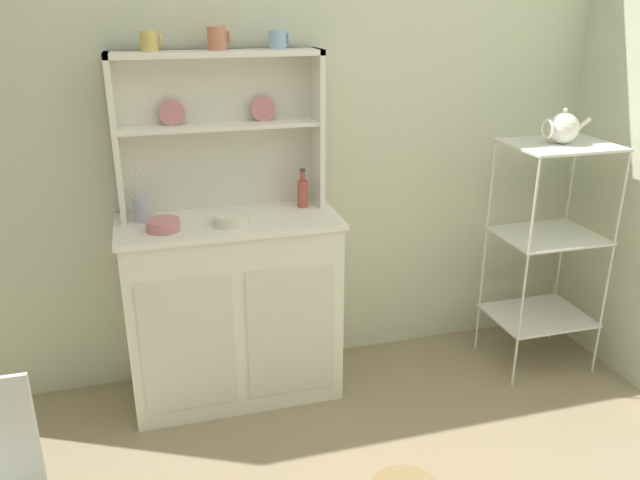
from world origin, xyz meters
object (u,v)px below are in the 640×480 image
at_px(porcelain_teapot, 563,128).
at_px(bakers_rack, 549,232).
at_px(jam_bottle, 303,192).
at_px(hutch_cabinet, 233,307).
at_px(cup_gold_0, 149,41).
at_px(utensil_jar, 143,208).
at_px(bowl_mixing_large, 163,225).
at_px(hutch_shelf_unit, 219,120).

bearing_deg(porcelain_teapot, bakers_rack, 0.00).
xyz_separation_m(bakers_rack, jam_bottle, (-1.19, 0.24, 0.23)).
bearing_deg(bakers_rack, hutch_cabinet, 174.46).
distance_m(bakers_rack, cup_gold_0, 2.05).
distance_m(cup_gold_0, utensil_jar, 0.70).
height_order(cup_gold_0, utensil_jar, cup_gold_0).
bearing_deg(bowl_mixing_large, cup_gold_0, 84.99).
height_order(hutch_shelf_unit, utensil_jar, hutch_shelf_unit).
distance_m(bakers_rack, utensil_jar, 1.94).
distance_m(hutch_cabinet, bowl_mixing_large, 0.54).
relative_size(bakers_rack, utensil_jar, 4.64).
relative_size(bowl_mixing_large, utensil_jar, 0.56).
bearing_deg(cup_gold_0, utensil_jar, -154.49).
bearing_deg(cup_gold_0, bowl_mixing_large, -95.01).
xyz_separation_m(cup_gold_0, bowl_mixing_large, (-0.02, -0.20, -0.73)).
distance_m(hutch_cabinet, porcelain_teapot, 1.74).
xyz_separation_m(utensil_jar, porcelain_teapot, (1.91, -0.23, 0.29)).
relative_size(hutch_cabinet, hutch_shelf_unit, 1.07).
bearing_deg(utensil_jar, hutch_cabinet, -12.17).
distance_m(bakers_rack, porcelain_teapot, 0.51).
height_order(hutch_shelf_unit, cup_gold_0, cup_gold_0).
relative_size(hutch_shelf_unit, bakers_rack, 0.78).
relative_size(cup_gold_0, jam_bottle, 0.48).
distance_m(hutch_cabinet, bakers_rack, 1.58).
distance_m(hutch_shelf_unit, jam_bottle, 0.50).
bearing_deg(jam_bottle, bakers_rack, -11.25).
height_order(hutch_shelf_unit, bakers_rack, hutch_shelf_unit).
relative_size(hutch_shelf_unit, porcelain_teapot, 3.88).
xyz_separation_m(bakers_rack, bowl_mixing_large, (-1.83, 0.08, 0.19)).
height_order(hutch_shelf_unit, bowl_mixing_large, hutch_shelf_unit).
relative_size(bakers_rack, porcelain_teapot, 4.97).
height_order(hutch_shelf_unit, jam_bottle, hutch_shelf_unit).
relative_size(hutch_shelf_unit, cup_gold_0, 10.49).
height_order(bakers_rack, porcelain_teapot, porcelain_teapot).
xyz_separation_m(bowl_mixing_large, jam_bottle, (0.64, 0.16, 0.05)).
bearing_deg(hutch_cabinet, bakers_rack, -5.54).
bearing_deg(utensil_jar, jam_bottle, 0.68).
relative_size(utensil_jar, porcelain_teapot, 1.07).
bearing_deg(cup_gold_0, porcelain_teapot, -8.54).
relative_size(bowl_mixing_large, jam_bottle, 0.77).
xyz_separation_m(jam_bottle, utensil_jar, (-0.72, -0.01, -0.01)).
relative_size(hutch_cabinet, porcelain_teapot, 4.17).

